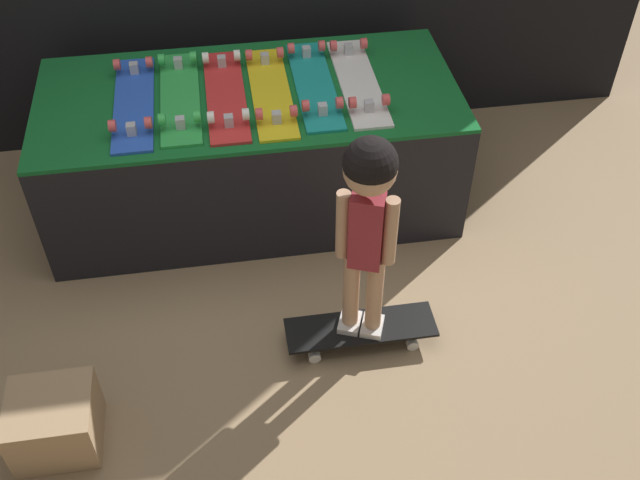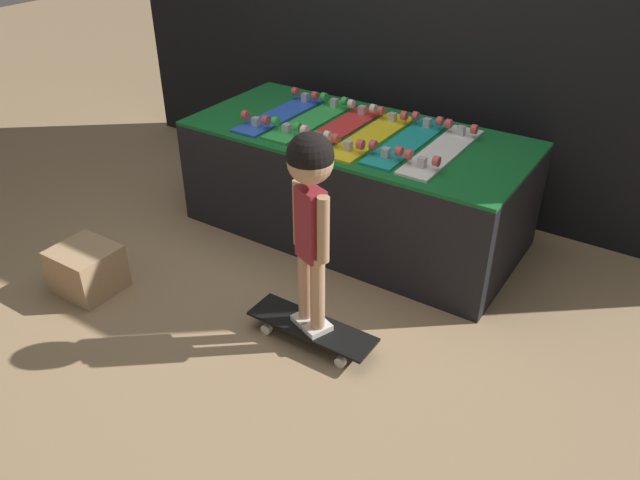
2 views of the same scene
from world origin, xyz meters
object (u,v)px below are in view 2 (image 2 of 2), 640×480
object	(u,v)px
skateboard_teal_on_rack	(407,141)
skateboard_on_floor	(312,328)
child	(311,198)
storage_box	(87,269)
skateboard_green_on_rack	(312,119)
skateboard_white_on_rack	(442,150)
skateboard_yellow_on_rack	(371,135)
skateboard_red_on_rack	(340,127)
skateboard_blue_on_rack	(282,113)

from	to	relation	value
skateboard_teal_on_rack	skateboard_on_floor	distance (m)	1.18
child	storage_box	distance (m)	1.44
skateboard_green_on_rack	skateboard_white_on_rack	distance (m)	0.84
child	skateboard_yellow_on_rack	bearing A→B (deg)	125.39
skateboard_red_on_rack	skateboard_white_on_rack	size ratio (longest dim) A/B	1.00
skateboard_blue_on_rack	skateboard_teal_on_rack	world-z (taller)	same
skateboard_on_floor	storage_box	size ratio (longest dim) A/B	2.03
skateboard_teal_on_rack	child	bearing A→B (deg)	-87.44
skateboard_blue_on_rack	skateboard_red_on_rack	world-z (taller)	same
skateboard_red_on_rack	skateboard_white_on_rack	distance (m)	0.63
skateboard_yellow_on_rack	child	world-z (taller)	child
skateboard_red_on_rack	skateboard_yellow_on_rack	bearing A→B (deg)	-1.80
skateboard_yellow_on_rack	storage_box	xyz separation A→B (m)	(-0.99, -1.30, -0.54)
skateboard_yellow_on_rack	skateboard_teal_on_rack	xyz separation A→B (m)	(0.21, 0.03, 0.00)
skateboard_green_on_rack	storage_box	world-z (taller)	skateboard_green_on_rack
skateboard_yellow_on_rack	skateboard_on_floor	xyz separation A→B (m)	(0.26, -0.99, -0.60)
skateboard_blue_on_rack	skateboard_red_on_rack	bearing A→B (deg)	-0.21
skateboard_red_on_rack	storage_box	bearing A→B (deg)	-120.80
skateboard_blue_on_rack	skateboard_on_floor	size ratio (longest dim) A/B	1.19
skateboard_on_floor	child	distance (m)	0.70
skateboard_blue_on_rack	skateboard_white_on_rack	distance (m)	1.05
skateboard_teal_on_rack	storage_box	world-z (taller)	skateboard_teal_on_rack
skateboard_white_on_rack	skateboard_on_floor	distance (m)	1.19
skateboard_yellow_on_rack	skateboard_white_on_rack	distance (m)	0.42
skateboard_red_on_rack	storage_box	xyz separation A→B (m)	(-0.78, -1.30, -0.54)
skateboard_teal_on_rack	skateboard_white_on_rack	size ratio (longest dim) A/B	1.00
skateboard_red_on_rack	skateboard_yellow_on_rack	size ratio (longest dim) A/B	1.00
skateboard_blue_on_rack	skateboard_white_on_rack	xyz separation A→B (m)	(1.05, 0.02, 0.00)
skateboard_red_on_rack	child	world-z (taller)	child
skateboard_white_on_rack	skateboard_on_floor	size ratio (longest dim) A/B	1.19
skateboard_blue_on_rack	skateboard_green_on_rack	xyz separation A→B (m)	(0.21, 0.02, 0.00)
child	skateboard_white_on_rack	bearing A→B (deg)	101.72
storage_box	skateboard_teal_on_rack	bearing A→B (deg)	47.99
storage_box	skateboard_white_on_rack	bearing A→B (deg)	43.21
skateboard_white_on_rack	storage_box	world-z (taller)	skateboard_white_on_rack
skateboard_on_floor	skateboard_white_on_rack	bearing A→B (deg)	80.81
skateboard_on_floor	skateboard_teal_on_rack	bearing A→B (deg)	92.56
skateboard_red_on_rack	skateboard_on_floor	size ratio (longest dim) A/B	1.19
skateboard_red_on_rack	skateboard_green_on_rack	bearing A→B (deg)	175.39
skateboard_blue_on_rack	skateboard_green_on_rack	bearing A→B (deg)	4.20
skateboard_white_on_rack	skateboard_on_floor	xyz separation A→B (m)	(-0.16, -1.01, -0.60)
skateboard_blue_on_rack	skateboard_teal_on_rack	bearing A→B (deg)	1.62
skateboard_teal_on_rack	storage_box	bearing A→B (deg)	-132.01
skateboard_green_on_rack	skateboard_on_floor	bearing A→B (deg)	-56.31
skateboard_green_on_rack	skateboard_red_on_rack	world-z (taller)	same
child	skateboard_on_floor	bearing A→B (deg)	144.60
skateboard_green_on_rack	storage_box	distance (m)	1.54
child	skateboard_red_on_rack	bearing A→B (deg)	135.95
skateboard_blue_on_rack	child	distance (m)	1.34
skateboard_white_on_rack	storage_box	xyz separation A→B (m)	(-1.40, -1.32, -0.54)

